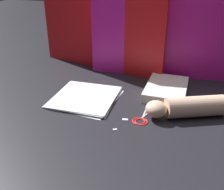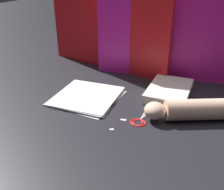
{
  "view_description": "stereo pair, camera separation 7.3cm",
  "coord_description": "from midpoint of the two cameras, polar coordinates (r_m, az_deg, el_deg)",
  "views": [
    {
      "loc": [
        0.36,
        -0.92,
        0.54
      ],
      "look_at": [
        0.02,
        -0.01,
        0.06
      ],
      "focal_mm": 42.0,
      "sensor_mm": 36.0,
      "label": 1
    },
    {
      "loc": [
        0.43,
        -0.9,
        0.54
      ],
      "look_at": [
        0.02,
        -0.01,
        0.06
      ],
      "focal_mm": 42.0,
      "sensor_mm": 36.0,
      "label": 2
    }
  ],
  "objects": [
    {
      "name": "paper_stack",
      "position": [
        1.19,
        -3.79,
        -0.4
      ],
      "size": [
        0.3,
        0.31,
        0.01
      ],
      "color": "white",
      "rests_on": "ground_plane"
    },
    {
      "name": "backdrop_panel_center",
      "position": [
        1.37,
        15.56,
        13.53
      ],
      "size": [
        0.82,
        0.14,
        0.51
      ],
      "color": "#D81E9E",
      "rests_on": "ground_plane"
    },
    {
      "name": "backdrop_panel_left",
      "position": [
        1.49,
        0.04,
        14.16
      ],
      "size": [
        0.77,
        0.18,
        0.45
      ],
      "color": "red",
      "rests_on": "ground_plane"
    },
    {
      "name": "paper_scrap_near",
      "position": [
        0.97,
        2.07,
        -7.48
      ],
      "size": [
        0.02,
        0.02,
        0.0
      ],
      "color": "white",
      "rests_on": "ground_plane"
    },
    {
      "name": "book_closed",
      "position": [
        1.25,
        14.0,
        0.84
      ],
      "size": [
        0.19,
        0.28,
        0.04
      ],
      "color": "silver",
      "rests_on": "ground_plane"
    },
    {
      "name": "hand_forearm",
      "position": [
        1.06,
        17.85,
        -3.1
      ],
      "size": [
        0.32,
        0.22,
        0.08
      ],
      "color": "beige",
      "rests_on": "ground_plane"
    },
    {
      "name": "scissors",
      "position": [
        1.03,
        8.28,
        -5.24
      ],
      "size": [
        0.07,
        0.16,
        0.01
      ],
      "color": "silver",
      "rests_on": "ground_plane"
    },
    {
      "name": "ground_plane",
      "position": [
        1.13,
        1.06,
        -2.26
      ],
      "size": [
        6.0,
        6.0,
        0.0
      ],
      "primitive_type": "plane",
      "color": "black"
    },
    {
      "name": "paper_scrap_mid",
      "position": [
        1.03,
        4.51,
        -5.42
      ],
      "size": [
        0.02,
        0.02,
        0.0
      ],
      "color": "white",
      "rests_on": "ground_plane"
    }
  ]
}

